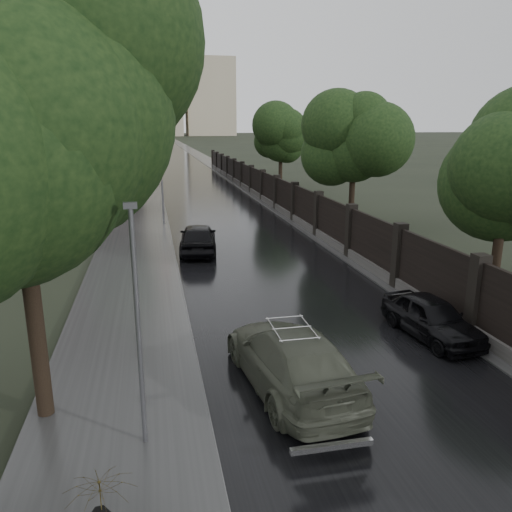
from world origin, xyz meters
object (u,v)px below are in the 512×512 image
object	(u,v)px
tree_right_c	(281,141)
hatchback_left	(198,238)
pedestrian_umbrella	(102,506)
car_right_near	(432,318)
lamp_post	(138,327)
traffic_light	(162,190)
tree_right_a	(508,169)
tree_right_b	(354,150)
tree_left_near	(12,127)
volga_sedan	(291,359)
tree_left_far	(106,142)

from	to	relation	value
tree_right_c	hatchback_left	xyz separation A→B (m)	(-10.26, -22.47, -4.17)
pedestrian_umbrella	car_right_near	bearing A→B (deg)	19.34
lamp_post	traffic_light	size ratio (longest dim) A/B	1.28
tree_right_a	lamp_post	xyz separation A→B (m)	(-12.90, -6.50, -2.28)
tree_right_b	hatchback_left	size ratio (longest dim) A/B	1.52
lamp_post	traffic_light	world-z (taller)	lamp_post
pedestrian_umbrella	tree_left_near	bearing A→B (deg)	88.94
tree_right_b	car_right_near	bearing A→B (deg)	-104.02
car_right_near	pedestrian_umbrella	size ratio (longest dim) A/B	1.57
tree_right_b	volga_sedan	world-z (taller)	tree_right_b
tree_left_near	hatchback_left	xyz separation A→B (m)	(4.84, 14.53, -5.64)
lamp_post	volga_sedan	distance (m)	4.41
car_right_near	tree_left_near	bearing A→B (deg)	-174.74
tree_left_far	car_right_near	xyz separation A→B (m)	(11.33, -24.68, -4.59)
lamp_post	pedestrian_umbrella	bearing A→B (deg)	-96.80
tree_right_c	pedestrian_umbrella	distance (m)	44.34
lamp_post	traffic_light	distance (m)	23.52
hatchback_left	tree_right_c	bearing A→B (deg)	-108.30
tree_right_a	volga_sedan	bearing A→B (deg)	-152.84
tree_left_near	tree_right_a	world-z (taller)	tree_left_near
tree_left_near	tree_right_c	distance (m)	39.99
tree_right_b	pedestrian_umbrella	xyz separation A→B (m)	(-13.34, -24.17, -3.16)
tree_right_a	tree_right_c	size ratio (longest dim) A/B	1.00
tree_right_a	tree_left_far	bearing A→B (deg)	125.17
tree_right_c	volga_sedan	world-z (taller)	tree_right_c
traffic_light	volga_sedan	distance (m)	21.97
tree_right_b	hatchback_left	world-z (taller)	tree_right_b
lamp_post	car_right_near	size ratio (longest dim) A/B	1.33
tree_right_b	lamp_post	distance (m)	24.33
tree_right_a	traffic_light	distance (m)	20.85
tree_right_b	tree_right_c	distance (m)	18.00
tree_right_a	pedestrian_umbrella	xyz separation A→B (m)	(-13.34, -10.17, -3.16)
tree_left_far	hatchback_left	size ratio (longest dim) A/B	1.61
tree_left_far	tree_right_b	xyz separation A→B (m)	(15.50, -8.00, -0.29)
volga_sedan	pedestrian_umbrella	world-z (taller)	pedestrian_umbrella
tree_right_c	tree_left_near	bearing A→B (deg)	-112.20
car_right_near	pedestrian_umbrella	xyz separation A→B (m)	(-9.17, -7.49, 1.13)
tree_right_a	tree_right_b	xyz separation A→B (m)	(0.00, 14.00, 0.00)
pedestrian_umbrella	hatchback_left	bearing A→B (deg)	61.23
volga_sedan	car_right_near	xyz separation A→B (m)	(5.13, 2.09, -0.14)
hatchback_left	tree_right_a	bearing A→B (deg)	143.36
tree_right_c	pedestrian_umbrella	bearing A→B (deg)	-107.55
car_right_near	tree_left_far	bearing A→B (deg)	107.95
tree_left_near	car_right_near	distance (m)	12.58
tree_left_near	traffic_light	distance (m)	22.60
tree_right_a	hatchback_left	xyz separation A→B (m)	(-10.26, 9.53, -4.17)
tree_right_a	lamp_post	distance (m)	14.62
tree_left_far	tree_right_a	bearing A→B (deg)	-54.83
traffic_light	car_right_near	distance (m)	21.18
tree_right_b	lamp_post	xyz separation A→B (m)	(-12.90, -20.50, -2.28)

